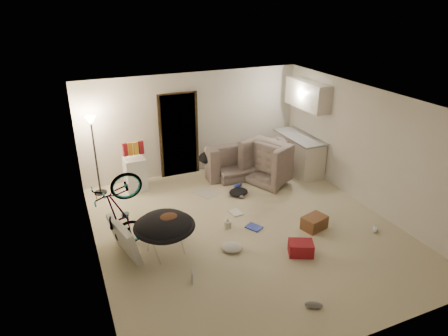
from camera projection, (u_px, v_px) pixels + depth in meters
name	position (u px, v px, depth m)	size (l,w,h in m)	color
floor	(246.00, 229.00, 7.73)	(5.50, 6.00, 0.02)	beige
ceiling	(250.00, 102.00, 6.71)	(5.50, 6.00, 0.02)	white
wall_back	(193.00, 124.00, 9.75)	(5.50, 0.02, 2.50)	silver
wall_front	(361.00, 266.00, 4.69)	(5.50, 0.02, 2.50)	silver
wall_left	(89.00, 198.00, 6.23)	(0.02, 6.00, 2.50)	silver
wall_right	(368.00, 148.00, 8.21)	(0.02, 6.00, 2.50)	silver
doorway	(179.00, 135.00, 9.67)	(0.85, 0.10, 2.04)	black
door_trim	(179.00, 136.00, 9.64)	(0.97, 0.04, 2.10)	#2F2010
floor_lamp	(93.00, 139.00, 8.56)	(0.28, 0.28, 1.81)	black
kitchen_counter	(298.00, 154.00, 10.10)	(0.60, 1.50, 0.88)	beige
counter_top	(300.00, 137.00, 9.92)	(0.64, 1.54, 0.04)	gray
kitchen_uppers	(308.00, 95.00, 9.54)	(0.38, 1.40, 0.65)	beige
sofa	(245.00, 160.00, 10.07)	(2.14, 0.84, 0.62)	#333933
armchair	(275.00, 164.00, 9.72)	(1.14, 1.00, 0.74)	#333933
bicycle	(122.00, 229.00, 6.96)	(0.54, 1.55, 0.81)	black
book_asset	(193.00, 285.00, 6.23)	(0.16, 0.22, 0.02)	maroon
mini_fridge	(135.00, 174.00, 9.14)	(0.45, 0.45, 0.77)	white
snack_box_0	(125.00, 150.00, 8.83)	(0.10, 0.07, 0.30)	maroon
snack_box_1	(131.00, 149.00, 8.87)	(0.10, 0.07, 0.30)	#C27818
snack_box_2	(136.00, 148.00, 8.92)	(0.10, 0.07, 0.30)	gold
snack_box_3	(141.00, 147.00, 8.96)	(0.10, 0.07, 0.30)	maroon
saucer_chair	(165.00, 231.00, 6.84)	(1.06, 1.06, 0.75)	silver
hoodie	(167.00, 221.00, 6.75)	(0.48, 0.40, 0.22)	#512E1B
sofa_drape	(209.00, 157.00, 9.64)	(0.56, 0.46, 0.28)	black
tv_box	(124.00, 239.00, 6.87)	(0.11, 0.94, 0.62)	silver
drink_case_a	(314.00, 223.00, 7.68)	(0.46, 0.33, 0.26)	brown
drink_case_b	(301.00, 248.00, 6.93)	(0.42, 0.31, 0.24)	maroon
juicer	(228.00, 224.00, 7.73)	(0.14, 0.14, 0.20)	silver
newspaper	(205.00, 192.00, 9.11)	(0.41, 0.53, 0.01)	#BDB7AE
book_blue	(254.00, 227.00, 7.74)	(0.22, 0.29, 0.03)	#3244B8
book_white	(236.00, 213.00, 8.26)	(0.22, 0.28, 0.03)	silver
shoe_0	(238.00, 185.00, 9.35)	(0.24, 0.10, 0.09)	#3244B8
shoe_1	(240.00, 196.00, 8.87)	(0.24, 0.10, 0.09)	slate
shoe_3	(314.00, 305.00, 5.77)	(0.26, 0.11, 0.10)	slate
shoe_4	(375.00, 229.00, 7.63)	(0.24, 0.10, 0.09)	white
clothes_lump_a	(170.00, 230.00, 7.54)	(0.53, 0.45, 0.17)	black
clothes_lump_b	(238.00, 192.00, 8.99)	(0.45, 0.39, 0.14)	black
clothes_lump_c	(232.00, 247.00, 7.07)	(0.39, 0.33, 0.12)	silver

